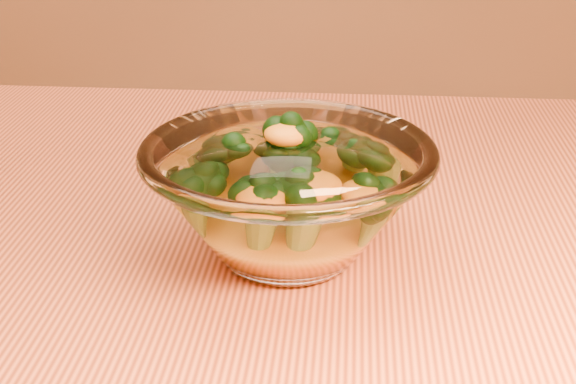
% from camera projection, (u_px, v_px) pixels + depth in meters
% --- Properties ---
extents(glass_bowl, '(0.20, 0.20, 0.09)m').
position_uv_depth(glass_bowl, '(288.00, 198.00, 0.55)').
color(glass_bowl, white).
rests_on(glass_bowl, table).
extents(cheese_sauce, '(0.11, 0.11, 0.03)m').
position_uv_depth(cheese_sauce, '(288.00, 222.00, 0.56)').
color(cheese_sauce, orange).
rests_on(cheese_sauce, glass_bowl).
extents(broccoli_heap, '(0.13, 0.13, 0.07)m').
position_uv_depth(broccoli_heap, '(286.00, 177.00, 0.55)').
color(broccoli_heap, black).
rests_on(broccoli_heap, cheese_sauce).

